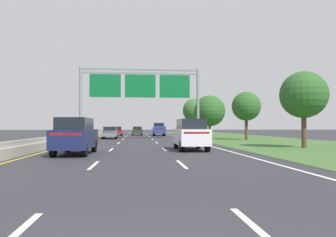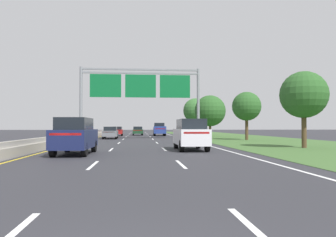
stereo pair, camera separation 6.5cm
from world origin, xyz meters
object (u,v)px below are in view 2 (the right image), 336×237
at_px(overhead_sign_gantry, 141,89).
at_px(roadside_tree_mid, 247,106).
at_px(car_navy_left_lane_suv, 75,135).
at_px(roadside_tree_near, 304,95).
at_px(roadside_tree_far, 210,111).
at_px(car_darkgreen_centre_lane_sedan, 138,131).
at_px(car_white_right_lane_suv, 191,134).
at_px(car_grey_left_lane_sedan, 110,132).
at_px(car_red_left_lane_sedan, 117,131).
at_px(roadside_tree_distant, 195,111).
at_px(pickup_truck_blue, 159,129).

xyz_separation_m(overhead_sign_gantry, roadside_tree_mid, (12.45, -3.50, -2.39)).
xyz_separation_m(overhead_sign_gantry, car_navy_left_lane_suv, (-3.91, -21.43, -5.25)).
xyz_separation_m(roadside_tree_near, roadside_tree_far, (-1.50, 25.00, -0.01)).
xyz_separation_m(car_darkgreen_centre_lane_sedan, roadside_tree_mid, (12.84, -21.65, 3.14)).
bearing_deg(overhead_sign_gantry, car_navy_left_lane_suv, -100.34).
bearing_deg(car_white_right_lane_suv, roadside_tree_far, -15.36).
distance_m(car_grey_left_lane_sedan, roadside_tree_near, 25.21).
bearing_deg(car_grey_left_lane_sedan, car_red_left_lane_sedan, -0.91).
xyz_separation_m(roadside_tree_near, roadside_tree_distant, (-1.52, 37.39, 0.63)).
height_order(car_navy_left_lane_suv, roadside_tree_far, roadside_tree_far).
relative_size(car_white_right_lane_suv, roadside_tree_mid, 0.83).
height_order(roadside_tree_near, roadside_tree_far, roadside_tree_far).
height_order(car_white_right_lane_suv, car_darkgreen_centre_lane_sedan, car_white_right_lane_suv).
relative_size(roadside_tree_near, roadside_tree_far, 0.91).
height_order(pickup_truck_blue, roadside_tree_far, roadside_tree_far).
distance_m(overhead_sign_gantry, car_grey_left_lane_sedan, 7.00).
xyz_separation_m(car_white_right_lane_suv, roadside_tree_distant, (7.24, 38.62, 3.50)).
bearing_deg(car_white_right_lane_suv, roadside_tree_near, -81.92).
xyz_separation_m(car_grey_left_lane_sedan, roadside_tree_mid, (16.33, -5.34, 3.14)).
xyz_separation_m(car_navy_left_lane_suv, car_darkgreen_centre_lane_sedan, (3.52, 39.57, -0.28)).
relative_size(pickup_truck_blue, car_red_left_lane_sedan, 1.23).
relative_size(car_grey_left_lane_sedan, roadside_tree_far, 0.70).
height_order(car_navy_left_lane_suv, car_grey_left_lane_sedan, car_navy_left_lane_suv).
height_order(car_darkgreen_centre_lane_sedan, roadside_tree_far, roadside_tree_far).
height_order(car_navy_left_lane_suv, roadside_tree_distant, roadside_tree_distant).
bearing_deg(car_grey_left_lane_sedan, roadside_tree_near, -141.32).
distance_m(overhead_sign_gantry, roadside_tree_distant, 22.61).
distance_m(overhead_sign_gantry, car_darkgreen_centre_lane_sedan, 18.97).
height_order(car_navy_left_lane_suv, car_darkgreen_centre_lane_sedan, car_navy_left_lane_suv).
bearing_deg(car_red_left_lane_sedan, car_white_right_lane_suv, -168.42).
bearing_deg(car_white_right_lane_suv, roadside_tree_distant, -10.49).
distance_m(car_white_right_lane_suv, car_navy_left_lane_suv, 7.70).
relative_size(overhead_sign_gantry, roadside_tree_near, 2.62).
relative_size(car_grey_left_lane_sedan, roadside_tree_distant, 0.64).
bearing_deg(roadside_tree_mid, car_white_right_lane_suv, -121.12).
bearing_deg(roadside_tree_far, car_darkgreen_centre_lane_sedan, 135.90).
bearing_deg(roadside_tree_distant, pickup_truck_blue, -142.70).
bearing_deg(car_navy_left_lane_suv, roadside_tree_distant, -18.02).
distance_m(car_darkgreen_centre_lane_sedan, roadside_tree_distant, 11.69).
xyz_separation_m(pickup_truck_blue, car_white_right_lane_suv, (-0.02, -33.12, 0.02)).
bearing_deg(pickup_truck_blue, roadside_tree_far, -132.36).
distance_m(overhead_sign_gantry, roadside_tree_mid, 13.16).
relative_size(car_red_left_lane_sedan, roadside_tree_far, 0.70).
bearing_deg(roadside_tree_mid, car_grey_left_lane_sedan, 161.90).
distance_m(roadside_tree_mid, roadside_tree_distant, 23.52).
distance_m(car_grey_left_lane_sedan, roadside_tree_far, 15.83).
distance_m(car_red_left_lane_sedan, roadside_tree_mid, 24.83).
bearing_deg(car_grey_left_lane_sedan, car_darkgreen_centre_lane_sedan, -12.91).
relative_size(roadside_tree_mid, roadside_tree_far, 0.90).
xyz_separation_m(car_white_right_lane_suv, car_darkgreen_centre_lane_sedan, (-3.68, 36.83, -0.28)).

